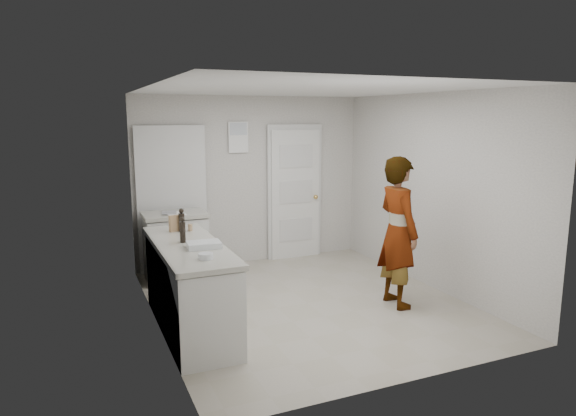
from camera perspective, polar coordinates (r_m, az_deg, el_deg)
name	(u,v)px	position (r m, az deg, el deg)	size (l,w,h in m)	color
ground	(308,303)	(6.25, 2.19, -10.52)	(4.00, 4.00, 0.00)	#A79F8C
room_shell	(241,196)	(7.68, -5.21, 1.30)	(4.00, 4.00, 4.00)	#AAA6A0
main_counter	(190,290)	(5.48, -10.85, -8.97)	(0.64, 1.96, 0.93)	silver
side_counter	(176,249)	(7.16, -12.34, -4.43)	(0.84, 0.61, 0.93)	silver
person	(398,232)	(6.09, 12.12, -2.62)	(0.64, 0.42, 1.76)	silver
cake_mix_box	(174,223)	(5.91, -12.53, -1.69)	(0.11, 0.05, 0.18)	#A38051
spice_jar	(190,228)	(5.91, -10.81, -2.15)	(0.05, 0.05, 0.08)	tan
oil_cruet_a	(182,220)	(5.89, -11.74, -1.37)	(0.07, 0.07, 0.26)	black
oil_cruet_b	(183,230)	(5.37, -11.63, -2.44)	(0.06, 0.06, 0.27)	black
baking_dish	(204,245)	(5.15, -9.33, -4.07)	(0.34, 0.25, 0.06)	silver
egg_bowl	(206,256)	(4.75, -9.13, -5.30)	(0.14, 0.14, 0.05)	silver
papers	(175,213)	(6.98, -12.49, -0.60)	(0.22, 0.29, 0.01)	white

